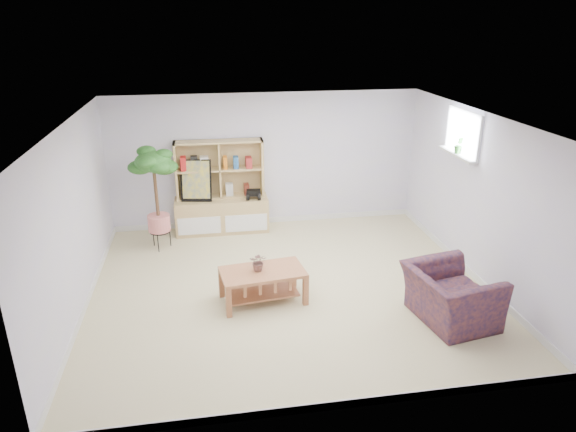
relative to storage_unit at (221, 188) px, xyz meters
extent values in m
cube|color=beige|center=(0.83, -2.24, -0.81)|extent=(5.50, 5.00, 0.01)
cube|color=silver|center=(0.83, -2.24, 1.59)|extent=(5.50, 5.00, 0.01)
cube|color=silver|center=(0.83, 0.26, 0.39)|extent=(5.50, 0.01, 2.40)
cube|color=silver|center=(0.83, -4.74, 0.39)|extent=(5.50, 0.01, 2.40)
cube|color=silver|center=(-1.92, -2.24, 0.39)|extent=(0.01, 5.00, 2.40)
cube|color=silver|center=(3.58, -2.24, 0.39)|extent=(0.01, 5.00, 2.40)
cube|color=silver|center=(3.50, -1.64, 0.87)|extent=(0.14, 1.00, 0.04)
imported|color=#145720|center=(0.38, -2.53, -0.23)|extent=(0.27, 0.25, 0.26)
imported|color=#0E133C|center=(2.70, -3.41, -0.42)|extent=(1.09, 1.20, 0.79)
imported|color=#205522|center=(3.50, -1.66, 1.01)|extent=(0.18, 0.16, 0.26)
camera|label=1|loc=(-0.24, -8.62, 2.80)|focal=32.00mm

